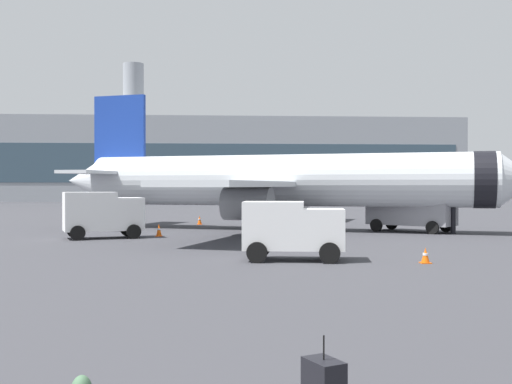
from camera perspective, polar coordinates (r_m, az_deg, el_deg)
The scene contains 9 objects.
airplane_at_gate at distance 46.57m, azimuth 2.19°, elevation 1.02°, with size 34.55×31.64×10.50m.
service_truck at distance 40.55m, azimuth -13.74°, elevation -1.83°, with size 5.24×3.69×2.90m.
fuel_truck at distance 46.32m, azimuth 13.77°, elevation -1.33°, with size 6.08×5.77×3.20m.
cargo_van at distance 27.79m, azimuth 3.29°, elevation -3.24°, with size 4.64×2.87×2.60m.
safety_cone_near at distance 53.59m, azimuth -5.13°, elevation -2.55°, with size 0.44×0.44×0.76m.
safety_cone_mid at distance 27.77m, azimuth 15.09°, elevation -5.58°, with size 0.44×0.44×0.67m.
safety_cone_far at distance 41.43m, azimuth -8.78°, elevation -3.43°, with size 0.44×0.44×0.82m.
rolling_suitcase at distance 9.70m, azimuth 6.15°, elevation -16.86°, with size 0.63×0.75×1.10m.
terminal_building at distance 136.61m, azimuth -3.24°, elevation 2.90°, with size 101.89×18.78×29.46m.
Camera 1 is at (0.15, -4.12, 3.30)m, focal length 44.18 mm.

